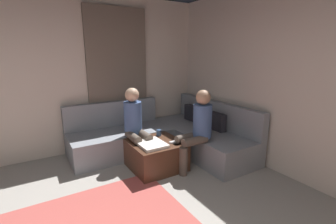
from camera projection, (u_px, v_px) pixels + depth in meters
wall_back at (335, 85)px, 2.81m from camera, size 6.00×0.12×2.70m
wall_left at (37, 77)px, 3.77m from camera, size 0.12×6.00×2.70m
curtain_panel at (118, 79)px, 4.37m from camera, size 0.06×1.10×2.50m
sectional_couch at (167, 136)px, 4.26m from camera, size 2.10×2.55×0.87m
ottoman at (156, 155)px, 3.66m from camera, size 0.76×0.76×0.42m
folded_blanket at (151, 144)px, 3.46m from camera, size 0.44×0.36×0.04m
coffee_mug at (159, 133)px, 3.87m from camera, size 0.08×0.08×0.10m
game_remote at (174, 142)px, 3.57m from camera, size 0.05×0.15×0.02m
person_on_couch_back at (197, 127)px, 3.55m from camera, size 0.30×0.60×1.20m
person_on_couch_side at (136, 123)px, 3.72m from camera, size 0.60×0.30×1.20m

